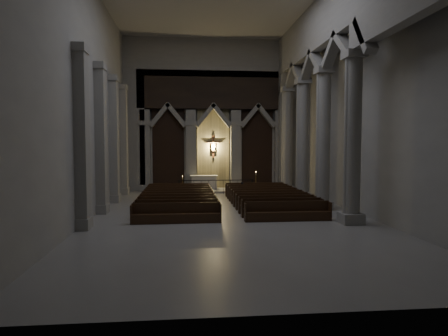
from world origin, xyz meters
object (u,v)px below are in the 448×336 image
(altar_rail, at_px, (216,184))
(candle_stand_right, at_px, (256,187))
(altar, at_px, (204,182))
(candle_stand_left, at_px, (183,189))
(worshipper, at_px, (242,189))
(pews, at_px, (224,202))

(altar_rail, relative_size, candle_stand_right, 3.41)
(altar, distance_m, candle_stand_left, 2.20)
(altar_rail, relative_size, worshipper, 5.01)
(altar, height_order, worshipper, altar)
(candle_stand_left, bearing_deg, candle_stand_right, 2.13)
(pews, bearing_deg, candle_stand_right, 64.83)
(pews, distance_m, worshipper, 4.31)
(altar, distance_m, altar_rail, 2.13)
(worshipper, bearing_deg, altar_rail, 133.49)
(pews, bearing_deg, candle_stand_left, 110.82)
(candle_stand_right, distance_m, pews, 7.37)
(candle_stand_right, bearing_deg, altar, 163.23)
(altar_rail, distance_m, candle_stand_right, 3.25)
(candle_stand_right, xyz_separation_m, pews, (-3.14, -6.67, -0.13))
(worshipper, bearing_deg, altar, 124.61)
(candle_stand_left, bearing_deg, altar_rail, -13.35)
(candle_stand_left, xyz_separation_m, worshipper, (4.16, -2.51, 0.19))
(altar_rail, bearing_deg, pews, -90.00)
(altar_rail, height_order, candle_stand_right, candle_stand_right)
(altar_rail, distance_m, worshipper, 2.57)
(worshipper, bearing_deg, candle_stand_left, 150.95)
(altar, bearing_deg, candle_stand_left, -140.16)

